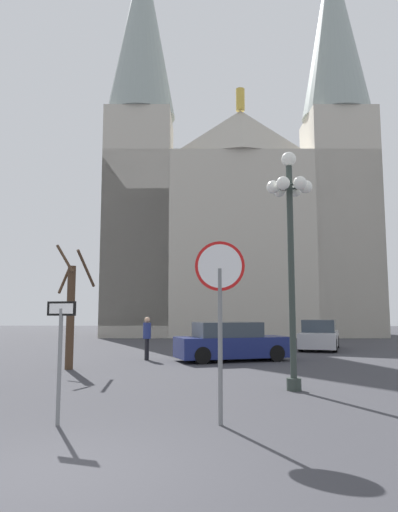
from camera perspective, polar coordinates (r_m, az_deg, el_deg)
The scene contains 9 objects.
ground_plane at distance 6.32m, azimuth -18.28°, elevation -24.20°, with size 120.00×120.00×0.00m, color #38383D.
cathedral at distance 40.33m, azimuth 4.74°, elevation 6.37°, with size 22.06×11.89×34.48m.
stop_sign at distance 8.30m, azimuth 2.56°, elevation -4.41°, with size 0.89×0.08×3.17m.
one_way_arrow_sign at distance 8.62m, azimuth -16.52°, elevation -10.47°, with size 0.57×0.20×2.11m.
street_lamp at distance 12.25m, azimuth 11.03°, elevation 3.67°, with size 1.18×1.07×6.07m.
bare_tree at distance 16.68m, azimuth -15.32°, elevation -6.49°, with size 1.26×1.15×4.22m.
parked_car_near_navy at distance 18.93m, azimuth 3.94°, elevation -10.46°, with size 4.78×3.12×1.52m.
parked_car_far_silver at distance 25.29m, azimuth 14.43°, elevation -9.35°, with size 2.91×4.69×1.52m.
pedestrian_walking at distance 19.30m, azimuth -6.34°, elevation -9.39°, with size 0.32×0.32×1.71m.
Camera 1 is at (2.03, -5.66, 1.92)m, focal length 32.90 mm.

